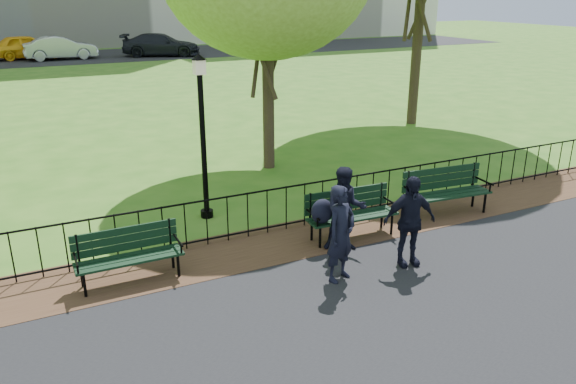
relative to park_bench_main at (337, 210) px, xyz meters
name	(u,v)px	position (x,y,z in m)	size (l,w,h in m)	color
ground	(350,271)	(-0.42, -1.13, -0.62)	(120.00, 120.00, 0.00)	#2F6219
dirt_strip	(307,237)	(-0.42, 0.37, -0.61)	(60.00, 1.60, 0.01)	#352216
far_street	(80,57)	(-0.42, 33.87, -0.62)	(70.00, 9.00, 0.01)	black
iron_fence	(295,204)	(-0.42, 0.87, -0.12)	(24.06, 0.06, 1.00)	black
park_bench_main	(337,210)	(0.00, 0.00, 0.00)	(1.80, 0.63, 0.99)	black
park_bench_left_a	(128,249)	(-3.76, 0.18, -0.08)	(1.67, 0.52, 0.95)	black
park_bench_right_a	(445,186)	(2.70, 0.18, -0.02)	(1.90, 0.75, 1.05)	black
lamppost	(203,132)	(-1.79, 2.19, 1.17)	(0.30, 0.30, 3.29)	black
person_left	(341,234)	(-0.72, -1.30, 0.18)	(0.58, 0.38, 1.59)	black
person_mid	(345,209)	(-0.07, -0.38, 0.16)	(0.75, 0.39, 1.54)	black
person_right	(409,221)	(0.58, -1.34, 0.17)	(0.92, 0.38, 1.57)	black
taxi	(27,47)	(-3.65, 34.12, 0.19)	(1.88, 4.68, 1.60)	yellow
sedan_silver	(60,48)	(-1.69, 32.71, 0.15)	(1.61, 4.60, 1.52)	#B2B4BA
sedan_dark	(161,45)	(4.83, 31.85, 0.16)	(2.15, 5.29, 1.54)	black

